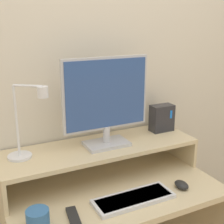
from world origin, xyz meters
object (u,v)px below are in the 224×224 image
at_px(router_dock, 162,118).
at_px(mug, 38,219).
at_px(desk_lamp, 27,127).
at_px(keyboard, 134,199).
at_px(monitor, 106,100).
at_px(remote_control, 74,219).
at_px(mouse, 181,185).

bearing_deg(router_dock, mug, -157.31).
bearing_deg(router_dock, desk_lamp, -177.29).
height_order(desk_lamp, mug, desk_lamp).
xyz_separation_m(keyboard, mug, (-0.44, -0.00, 0.03)).
distance_m(monitor, keyboard, 0.49).
relative_size(keyboard, remote_control, 2.27).
relative_size(monitor, remote_control, 2.74).
bearing_deg(remote_control, keyboard, 3.71).
relative_size(keyboard, mouse, 4.61).
relative_size(router_dock, keyboard, 0.41).
relative_size(monitor, mug, 4.96).
xyz_separation_m(monitor, mug, (-0.44, -0.29, -0.37)).
xyz_separation_m(monitor, mouse, (0.27, -0.30, -0.39)).
bearing_deg(remote_control, router_dock, 28.05).
distance_m(keyboard, mug, 0.44).
relative_size(router_dock, mug, 1.69).
bearing_deg(router_dock, mouse, -108.51).
bearing_deg(remote_control, desk_lamp, 106.94).
relative_size(monitor, desk_lamp, 1.29).
xyz_separation_m(monitor, remote_control, (-0.29, -0.31, -0.40)).
bearing_deg(remote_control, monitor, 46.13).
bearing_deg(mouse, remote_control, -178.97).
bearing_deg(keyboard, remote_control, -176.29).
height_order(mouse, remote_control, mouse).
relative_size(monitor, router_dock, 2.94).
relative_size(desk_lamp, router_dock, 2.28).
bearing_deg(router_dock, remote_control, -151.95).
xyz_separation_m(desk_lamp, mug, (-0.04, -0.31, -0.28)).
bearing_deg(desk_lamp, router_dock, 2.71).
height_order(desk_lamp, mouse, desk_lamp).
bearing_deg(desk_lamp, monitor, -2.79).
xyz_separation_m(monitor, router_dock, (0.39, 0.06, -0.17)).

